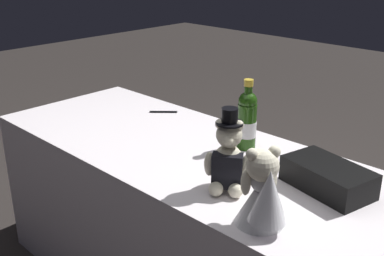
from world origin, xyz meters
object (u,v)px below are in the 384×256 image
at_px(teddy_bear_groom, 228,160).
at_px(champagne_bottle, 247,120).
at_px(teddy_bear_bride, 263,193).
at_px(signing_pen, 164,112).
at_px(gift_case_black, 328,177).

height_order(teddy_bear_groom, champagne_bottle, champagne_bottle).
height_order(teddy_bear_groom, teddy_bear_bride, teddy_bear_groom).
bearing_deg(signing_pen, teddy_bear_groom, -27.87).
bearing_deg(teddy_bear_bride, teddy_bear_groom, 155.11).
bearing_deg(signing_pen, gift_case_black, -8.86).
xyz_separation_m(teddy_bear_groom, champagne_bottle, (-0.18, 0.33, 0.01)).
height_order(teddy_bear_bride, champagne_bottle, champagne_bottle).
distance_m(champagne_bottle, gift_case_black, 0.44).
bearing_deg(champagne_bottle, teddy_bear_bride, -47.54).
bearing_deg(champagne_bottle, signing_pen, 173.51).
bearing_deg(champagne_bottle, gift_case_black, -12.01).
height_order(champagne_bottle, signing_pen, champagne_bottle).
distance_m(teddy_bear_groom, champagne_bottle, 0.38).
bearing_deg(teddy_bear_groom, teddy_bear_bride, -24.89).
height_order(teddy_bear_bride, gift_case_black, teddy_bear_bride).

